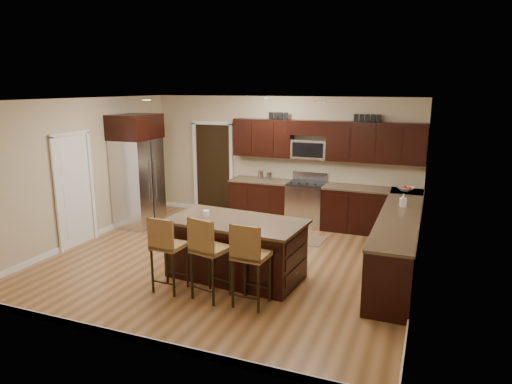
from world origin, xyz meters
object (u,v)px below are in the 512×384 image
at_px(stool_left, 166,246).
at_px(range, 306,204).
at_px(stool_right, 249,255).
at_px(refrigerator, 137,170).
at_px(island, 236,250).
at_px(stool_mid, 207,249).

bearing_deg(stool_left, range, 78.19).
xyz_separation_m(stool_right, refrigerator, (-3.58, 2.58, 0.47)).
distance_m(range, refrigerator, 3.62).
distance_m(island, refrigerator, 3.56).
bearing_deg(refrigerator, stool_right, -35.82).
xyz_separation_m(island, stool_mid, (-0.05, -0.85, 0.31)).
relative_size(stool_left, refrigerator, 0.48).
distance_m(island, stool_mid, 0.90).
distance_m(range, stool_left, 4.01).
xyz_separation_m(stool_mid, refrigerator, (-2.96, 2.58, 0.46)).
bearing_deg(refrigerator, island, -29.97).
bearing_deg(island, stool_left, -124.95).
bearing_deg(refrigerator, stool_left, -48.23).
relative_size(range, refrigerator, 0.47).
xyz_separation_m(stool_left, stool_right, (1.27, -0.00, 0.03)).
relative_size(stool_mid, stool_right, 1.01).
bearing_deg(stool_left, refrigerator, 134.35).
bearing_deg(island, stool_right, -51.30).
relative_size(range, stool_left, 0.99).
xyz_separation_m(range, stool_left, (-1.00, -3.88, 0.23)).
distance_m(stool_mid, stool_right, 0.62).
bearing_deg(refrigerator, stool_mid, -41.10).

